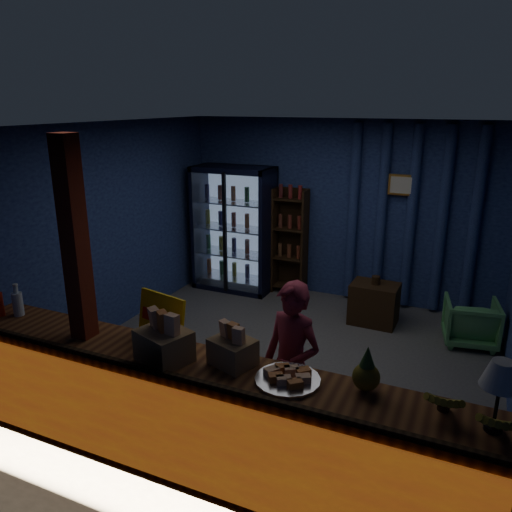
{
  "coord_description": "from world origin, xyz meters",
  "views": [
    {
      "loc": [
        1.81,
        -4.75,
        2.82
      ],
      "look_at": [
        -0.25,
        -0.2,
        1.27
      ],
      "focal_mm": 35.0,
      "sensor_mm": 36.0,
      "label": 1
    }
  ],
  "objects_px": {
    "shopkeeper": "(291,366)",
    "green_chair": "(471,322)",
    "pastry_tray": "(288,378)",
    "table_lamp": "(501,377)"
  },
  "relations": [
    {
      "from": "shopkeeper",
      "to": "green_chair",
      "type": "bearing_deg",
      "value": 77.99
    },
    {
      "from": "pastry_tray",
      "to": "green_chair",
      "type": "bearing_deg",
      "value": 70.08
    },
    {
      "from": "shopkeeper",
      "to": "green_chair",
      "type": "relative_size",
      "value": 2.37
    },
    {
      "from": "pastry_tray",
      "to": "table_lamp",
      "type": "xyz_separation_m",
      "value": [
        1.3,
        -0.0,
        0.33
      ]
    },
    {
      "from": "table_lamp",
      "to": "pastry_tray",
      "type": "bearing_deg",
      "value": 179.83
    },
    {
      "from": "shopkeeper",
      "to": "table_lamp",
      "type": "height_order",
      "value": "shopkeeper"
    },
    {
      "from": "green_chair",
      "to": "shopkeeper",
      "type": "bearing_deg",
      "value": 53.23
    },
    {
      "from": "table_lamp",
      "to": "shopkeeper",
      "type": "bearing_deg",
      "value": 158.33
    },
    {
      "from": "pastry_tray",
      "to": "table_lamp",
      "type": "relative_size",
      "value": 1.01
    },
    {
      "from": "green_chair",
      "to": "table_lamp",
      "type": "distance_m",
      "value": 3.36
    }
  ]
}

